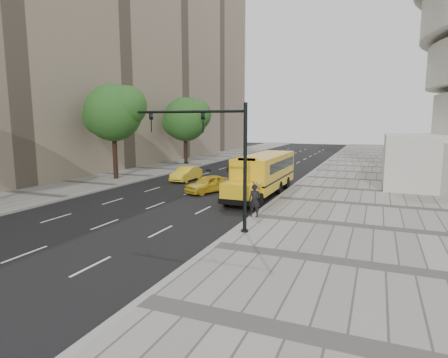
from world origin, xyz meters
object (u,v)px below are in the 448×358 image
at_px(school_bus, 264,171).
at_px(traffic_signal, 218,151).
at_px(tree_b, 114,112).
at_px(taxi_near, 208,184).
at_px(pedestrian, 255,201).
at_px(tree_c, 186,119).
at_px(taxi_far, 186,174).

distance_m(school_bus, traffic_signal, 10.83).
relative_size(tree_b, taxi_near, 2.25).
bearing_deg(pedestrian, traffic_signal, -118.12).
bearing_deg(tree_c, tree_b, -90.02).
height_order(tree_b, tree_c, tree_b).
bearing_deg(traffic_signal, taxi_far, 123.57).
bearing_deg(tree_b, taxi_far, 18.41).
bearing_deg(school_bus, tree_b, 175.09).
xyz_separation_m(taxi_far, pedestrian, (10.21, -10.95, 0.42)).
bearing_deg(school_bus, taxi_near, -165.22).
distance_m(tree_c, school_bus, 21.80).
relative_size(school_bus, traffic_signal, 1.81).
bearing_deg(tree_b, traffic_signal, -37.19).
height_order(school_bus, traffic_signal, traffic_signal).
distance_m(school_bus, taxi_near, 4.48).
xyz_separation_m(tree_b, school_bus, (14.90, -1.28, -4.63)).
xyz_separation_m(school_bus, taxi_far, (-8.56, 3.39, -1.10)).
bearing_deg(traffic_signal, taxi_near, 117.39).
relative_size(tree_b, tree_c, 1.05).
height_order(tree_c, pedestrian, tree_c).
relative_size(taxi_far, pedestrian, 2.15).
xyz_separation_m(taxi_near, pedestrian, (5.85, -6.45, 0.40)).
xyz_separation_m(tree_b, tree_c, (0.00, 14.11, -0.55)).
bearing_deg(pedestrian, school_bus, 91.94).
bearing_deg(tree_c, taxi_near, -57.05).
height_order(tree_b, taxi_far, tree_b).
bearing_deg(traffic_signal, pedestrian, 72.25).
bearing_deg(taxi_far, school_bus, -20.52).
relative_size(tree_c, school_bus, 0.74).
height_order(taxi_near, taxi_far, taxi_near).
distance_m(tree_c, taxi_far, 14.52).
height_order(taxi_near, traffic_signal, traffic_signal).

